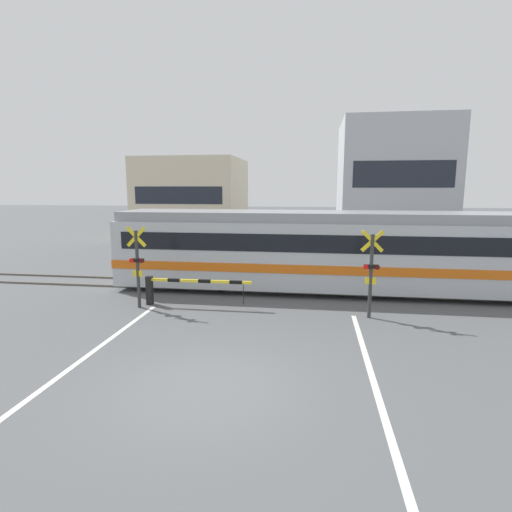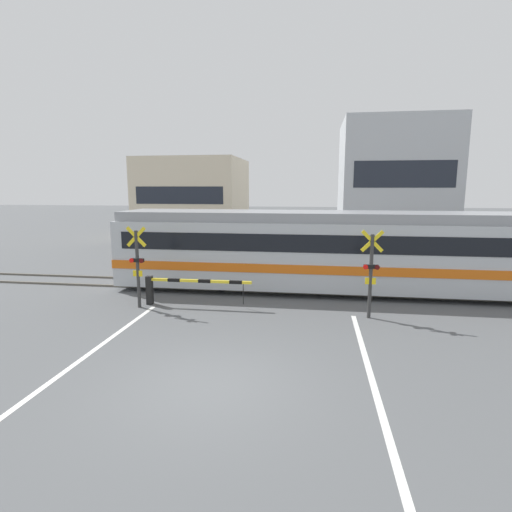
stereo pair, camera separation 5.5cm
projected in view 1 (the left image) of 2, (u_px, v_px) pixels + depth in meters
ground_plane at (210, 387)px, 8.05m from camera, size 160.00×160.00×0.00m
rail_track_near at (260, 291)px, 15.34m from camera, size 50.00×0.10×0.08m
rail_track_far at (264, 283)px, 16.74m from camera, size 50.00×0.10×0.08m
road_stripe_left at (75, 365)px, 9.04m from camera, size 0.14×9.07×0.01m
road_stripe_right at (375, 385)px, 8.11m from camera, size 0.14×9.07×0.01m
commuter_train at (401, 250)px, 15.03m from camera, size 21.79×2.96×3.07m
crossing_barrier_near at (176, 286)px, 13.54m from camera, size 3.66×0.20×0.99m
crossing_barrier_far at (326, 260)px, 18.40m from camera, size 3.66×0.20×0.99m
crossing_signal_left at (137, 264)px, 13.17m from camera, size 0.68×0.15×2.73m
crossing_signal_right at (371, 270)px, 12.11m from camera, size 0.68×0.15×2.73m
pedestrian at (251, 248)px, 20.57m from camera, size 0.38×0.22×1.60m
building_left_of_street at (193, 198)px, 32.59m from camera, size 7.83×7.45×6.29m
building_right_of_street at (392, 182)px, 30.16m from camera, size 7.81×7.45×8.89m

